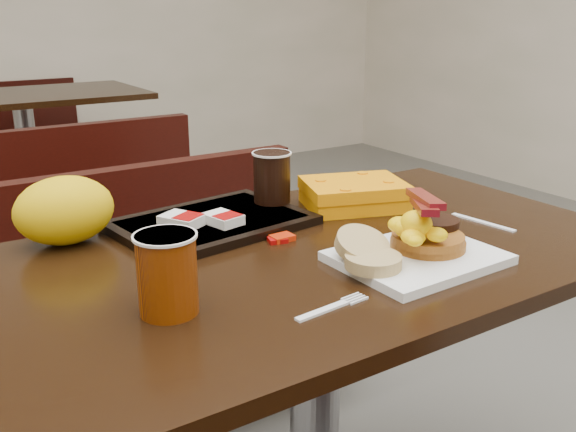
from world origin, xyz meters
TOP-DOWN VIEW (x-y plane):
  - table_near at (0.00, 0.00)m, footprint 1.20×0.70m
  - bench_near_n at (0.00, 0.70)m, footprint 1.00×0.46m
  - table_far at (0.00, 2.60)m, footprint 1.20×0.70m
  - bench_far_s at (0.00, 1.90)m, footprint 1.00×0.46m
  - bench_far_n at (0.00, 3.30)m, footprint 1.00×0.46m
  - platter at (0.11, -0.15)m, footprint 0.28×0.22m
  - pancake_stack at (0.14, -0.14)m, footprint 0.15×0.15m
  - sausage_patty at (0.18, -0.11)m, footprint 0.11×0.11m
  - scrambled_eggs at (0.10, -0.15)m, footprint 0.11×0.10m
  - bacon_strips at (0.12, -0.14)m, footprint 0.15×0.17m
  - muffin_bottom at (0.00, -0.15)m, footprint 0.12×0.12m
  - muffin_top at (0.01, -0.11)m, footprint 0.10×0.10m
  - coffee_cup_near at (-0.33, -0.09)m, footprint 0.11×0.11m
  - fork at (-0.14, -0.22)m, footprint 0.13×0.04m
  - knife at (0.37, -0.07)m, footprint 0.03×0.15m
  - condiment_syrup at (-0.03, 0.07)m, footprint 0.04×0.03m
  - condiment_ketchup at (-0.04, 0.07)m, footprint 0.04×0.03m
  - tray at (-0.11, 0.22)m, footprint 0.40×0.31m
  - hashbrown_sleeve_left at (-0.18, 0.21)m, footprint 0.09×0.10m
  - hashbrown_sleeve_right at (-0.10, 0.18)m, footprint 0.07×0.08m
  - coffee_cup_far at (0.06, 0.25)m, footprint 0.09×0.09m
  - clamshell at (0.22, 0.17)m, footprint 0.26×0.22m
  - paper_bag at (-0.38, 0.28)m, footprint 0.22×0.19m

SIDE VIEW (x-z plane):
  - bench_near_n at x=0.00m, z-range 0.00..0.72m
  - bench_far_s at x=0.00m, z-range 0.00..0.72m
  - bench_far_n at x=0.00m, z-range 0.00..0.72m
  - table_near at x=0.00m, z-range 0.00..0.75m
  - table_far at x=0.00m, z-range 0.00..0.75m
  - knife at x=0.37m, z-range 0.75..0.75m
  - fork at x=-0.14m, z-range 0.75..0.75m
  - condiment_ketchup at x=-0.04m, z-range 0.75..0.76m
  - condiment_syrup at x=-0.03m, z-range 0.75..0.76m
  - platter at x=0.11m, z-range 0.75..0.77m
  - tray at x=-0.11m, z-range 0.75..0.77m
  - muffin_bottom at x=0.00m, z-range 0.77..0.79m
  - hashbrown_sleeve_right at x=-0.10m, z-range 0.77..0.79m
  - hashbrown_sleeve_left at x=-0.18m, z-range 0.77..0.79m
  - clamshell at x=0.22m, z-range 0.75..0.81m
  - pancake_stack at x=0.14m, z-range 0.77..0.79m
  - muffin_top at x=0.01m, z-range 0.76..0.82m
  - sausage_patty at x=0.18m, z-range 0.79..0.81m
  - coffee_cup_near at x=-0.33m, z-range 0.75..0.87m
  - paper_bag at x=-0.38m, z-range 0.75..0.88m
  - scrambled_eggs at x=0.10m, z-range 0.79..0.84m
  - coffee_cup_far at x=0.06m, z-range 0.77..0.88m
  - bacon_strips at x=0.12m, z-range 0.85..0.86m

